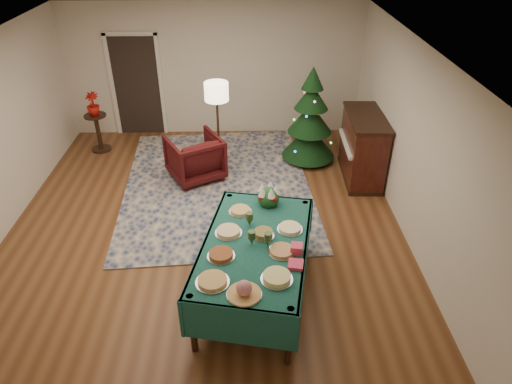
{
  "coord_description": "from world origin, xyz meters",
  "views": [
    {
      "loc": [
        0.64,
        -5.68,
        4.23
      ],
      "look_at": [
        0.76,
        -0.67,
        1.05
      ],
      "focal_mm": 32.0,
      "sensor_mm": 36.0,
      "label": 1
    }
  ],
  "objects_px": {
    "gift_box": "(297,249)",
    "piano": "(363,148)",
    "armchair": "(195,156)",
    "christmas_tree": "(310,120)",
    "side_table": "(99,133)",
    "floor_lamp": "(217,97)",
    "potted_plant": "(94,109)",
    "buffet_table": "(255,253)"
  },
  "relations": [
    {
      "from": "gift_box",
      "to": "piano",
      "type": "distance_m",
      "value": 3.46
    },
    {
      "from": "armchair",
      "to": "christmas_tree",
      "type": "height_order",
      "value": "christmas_tree"
    },
    {
      "from": "side_table",
      "to": "floor_lamp",
      "type": "bearing_deg",
      "value": -20.78
    },
    {
      "from": "gift_box",
      "to": "potted_plant",
      "type": "height_order",
      "value": "potted_plant"
    },
    {
      "from": "side_table",
      "to": "buffet_table",
      "type": "bearing_deg",
      "value": -53.62
    },
    {
      "from": "potted_plant",
      "to": "christmas_tree",
      "type": "relative_size",
      "value": 0.24
    },
    {
      "from": "piano",
      "to": "gift_box",
      "type": "bearing_deg",
      "value": -115.61
    },
    {
      "from": "side_table",
      "to": "potted_plant",
      "type": "distance_m",
      "value": 0.51
    },
    {
      "from": "armchair",
      "to": "potted_plant",
      "type": "height_order",
      "value": "potted_plant"
    },
    {
      "from": "buffet_table",
      "to": "floor_lamp",
      "type": "distance_m",
      "value": 3.33
    },
    {
      "from": "gift_box",
      "to": "buffet_table",
      "type": "bearing_deg",
      "value": 158.2
    },
    {
      "from": "armchair",
      "to": "piano",
      "type": "height_order",
      "value": "piano"
    },
    {
      "from": "armchair",
      "to": "piano",
      "type": "distance_m",
      "value": 2.97
    },
    {
      "from": "side_table",
      "to": "christmas_tree",
      "type": "bearing_deg",
      "value": -6.93
    },
    {
      "from": "armchair",
      "to": "piano",
      "type": "bearing_deg",
      "value": 150.77
    },
    {
      "from": "gift_box",
      "to": "floor_lamp",
      "type": "distance_m",
      "value": 3.57
    },
    {
      "from": "side_table",
      "to": "potted_plant",
      "type": "xyz_separation_m",
      "value": [
        0.0,
        0.0,
        0.51
      ]
    },
    {
      "from": "side_table",
      "to": "potted_plant",
      "type": "height_order",
      "value": "potted_plant"
    },
    {
      "from": "buffet_table",
      "to": "side_table",
      "type": "relative_size",
      "value": 3.08
    },
    {
      "from": "floor_lamp",
      "to": "gift_box",
      "type": "bearing_deg",
      "value": -72.59
    },
    {
      "from": "armchair",
      "to": "christmas_tree",
      "type": "xyz_separation_m",
      "value": [
        2.11,
        0.64,
        0.38
      ]
    },
    {
      "from": "christmas_tree",
      "to": "piano",
      "type": "distance_m",
      "value": 1.13
    },
    {
      "from": "armchair",
      "to": "christmas_tree",
      "type": "bearing_deg",
      "value": 168.47
    },
    {
      "from": "side_table",
      "to": "potted_plant",
      "type": "relative_size",
      "value": 1.7
    },
    {
      "from": "side_table",
      "to": "piano",
      "type": "xyz_separation_m",
      "value": [
        4.99,
        -1.19,
        0.21
      ]
    },
    {
      "from": "buffet_table",
      "to": "armchair",
      "type": "bearing_deg",
      "value": 108.78
    },
    {
      "from": "potted_plant",
      "to": "floor_lamp",
      "type": "bearing_deg",
      "value": -20.78
    },
    {
      "from": "gift_box",
      "to": "side_table",
      "type": "relative_size",
      "value": 0.18
    },
    {
      "from": "potted_plant",
      "to": "christmas_tree",
      "type": "bearing_deg",
      "value": -6.93
    },
    {
      "from": "gift_box",
      "to": "potted_plant",
      "type": "bearing_deg",
      "value": 129.15
    },
    {
      "from": "christmas_tree",
      "to": "buffet_table",
      "type": "bearing_deg",
      "value": -107.02
    },
    {
      "from": "floor_lamp",
      "to": "christmas_tree",
      "type": "bearing_deg",
      "value": 14.12
    },
    {
      "from": "christmas_tree",
      "to": "side_table",
      "type": "bearing_deg",
      "value": 173.07
    },
    {
      "from": "gift_box",
      "to": "armchair",
      "type": "xyz_separation_m",
      "value": [
        -1.48,
        3.15,
        -0.44
      ]
    },
    {
      "from": "potted_plant",
      "to": "christmas_tree",
      "type": "height_order",
      "value": "christmas_tree"
    },
    {
      "from": "gift_box",
      "to": "floor_lamp",
      "type": "height_order",
      "value": "floor_lamp"
    },
    {
      "from": "gift_box",
      "to": "christmas_tree",
      "type": "xyz_separation_m",
      "value": [
        0.63,
        3.79,
        -0.06
      ]
    },
    {
      "from": "buffet_table",
      "to": "gift_box",
      "type": "xyz_separation_m",
      "value": [
        0.47,
        -0.19,
        0.22
      ]
    },
    {
      "from": "potted_plant",
      "to": "christmas_tree",
      "type": "xyz_separation_m",
      "value": [
        4.13,
        -0.5,
        -0.06
      ]
    },
    {
      "from": "side_table",
      "to": "christmas_tree",
      "type": "xyz_separation_m",
      "value": [
        4.13,
        -0.5,
        0.46
      ]
    },
    {
      "from": "floor_lamp",
      "to": "piano",
      "type": "xyz_separation_m",
      "value": [
        2.55,
        -0.26,
        -0.86
      ]
    },
    {
      "from": "gift_box",
      "to": "floor_lamp",
      "type": "bearing_deg",
      "value": 107.41
    }
  ]
}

